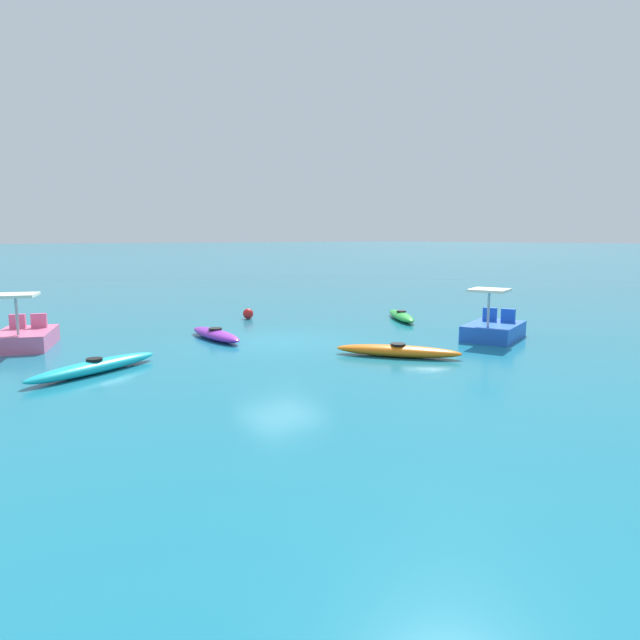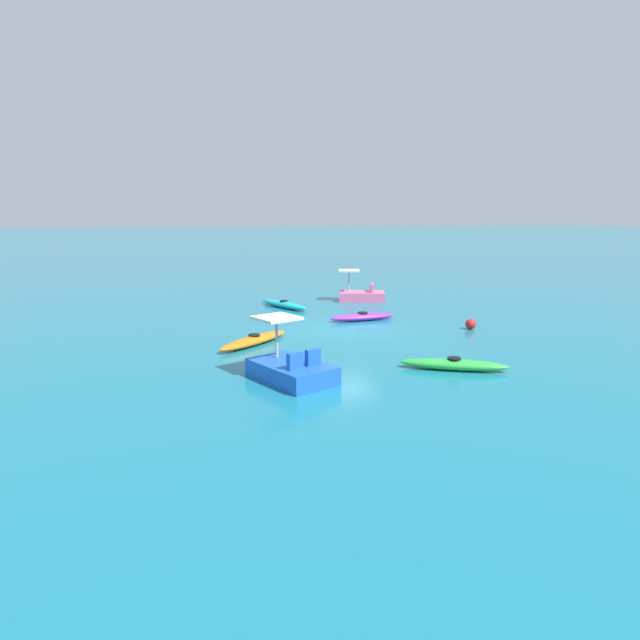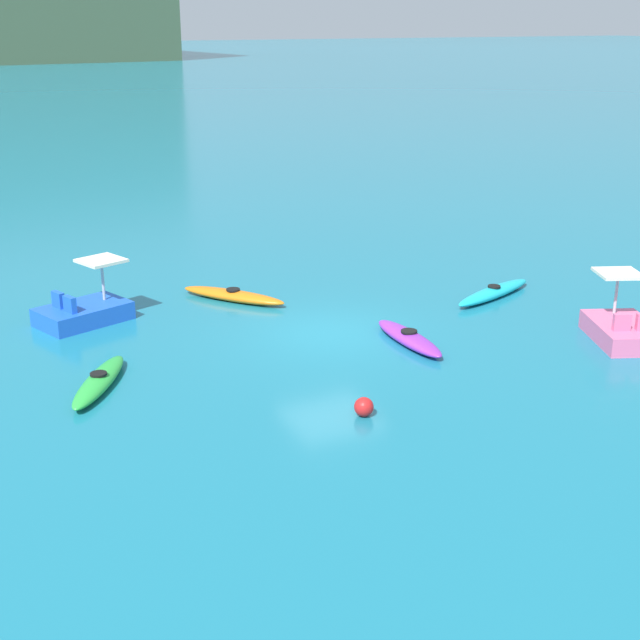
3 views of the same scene
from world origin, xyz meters
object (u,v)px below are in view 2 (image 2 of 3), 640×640
(kayak_cyan, at_px, (284,304))
(kayak_green, at_px, (454,364))
(kayak_orange, at_px, (254,340))
(pedal_boat_blue, at_px, (291,368))
(buoy_red, at_px, (471,324))
(kayak_purple, at_px, (363,317))
(pedal_boat_pink, at_px, (361,295))

(kayak_cyan, height_order, kayak_green, same)
(kayak_orange, bearing_deg, pedal_boat_blue, -179.88)
(kayak_orange, distance_m, buoy_red, 8.77)
(kayak_cyan, xyz_separation_m, kayak_purple, (-4.42, -2.28, 0.00))
(kayak_purple, distance_m, pedal_boat_pink, 5.61)
(buoy_red, bearing_deg, kayak_green, 139.58)
(kayak_orange, height_order, buoy_red, buoy_red)
(kayak_cyan, distance_m, kayak_purple, 4.97)
(kayak_cyan, bearing_deg, buoy_red, -143.64)
(kayak_purple, distance_m, kayak_green, 7.88)
(kayak_cyan, height_order, buoy_red, buoy_red)
(kayak_green, bearing_deg, kayak_orange, 43.11)
(kayak_purple, xyz_separation_m, pedal_boat_blue, (-7.16, 5.45, 0.17))
(kayak_green, distance_m, buoy_red, 6.15)
(pedal_boat_pink, distance_m, buoy_red, 8.34)
(kayak_orange, bearing_deg, buoy_red, -92.71)
(kayak_green, bearing_deg, buoy_red, -40.42)
(pedal_boat_pink, height_order, buoy_red, pedal_boat_pink)
(pedal_boat_blue, xyz_separation_m, buoy_red, (4.00, -8.75, -0.13))
(pedal_boat_blue, bearing_deg, kayak_purple, -37.28)
(kayak_cyan, distance_m, buoy_red, 9.42)
(kayak_cyan, xyz_separation_m, buoy_red, (-7.58, -5.58, 0.05))
(kayak_orange, distance_m, kayak_purple, 6.11)
(kayak_orange, bearing_deg, kayak_purple, -63.26)
(pedal_boat_pink, xyz_separation_m, buoy_red, (-8.28, -1.02, -0.13))
(kayak_purple, bearing_deg, pedal_boat_pink, -24.09)
(kayak_orange, bearing_deg, kayak_cyan, -23.92)
(kayak_cyan, distance_m, pedal_boat_pink, 4.62)
(kayak_orange, xyz_separation_m, pedal_boat_pink, (7.87, -7.75, 0.17))
(kayak_purple, xyz_separation_m, pedal_boat_pink, (5.12, -2.29, 0.17))
(kayak_green, height_order, pedal_boat_pink, pedal_boat_pink)
(kayak_green, bearing_deg, kayak_cyan, 7.40)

